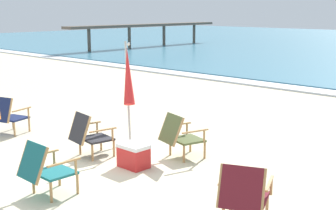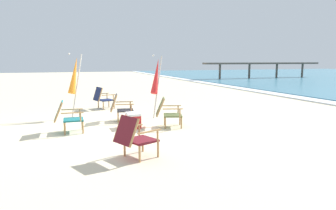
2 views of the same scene
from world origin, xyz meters
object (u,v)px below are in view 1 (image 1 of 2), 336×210
(cooler_box, at_px, (134,156))
(beach_chair_front_right, at_px, (45,168))
(beach_chair_back_left, at_px, (180,135))
(beach_chair_back_right, at_px, (244,193))
(umbrella_furled_red, at_px, (128,77))
(beach_chair_mid_center, at_px, (8,114))
(beach_chair_far_center, at_px, (89,134))

(cooler_box, bearing_deg, beach_chair_front_right, -88.98)
(beach_chair_back_left, height_order, cooler_box, beach_chair_back_left)
(beach_chair_back_left, xyz_separation_m, beach_chair_front_right, (-0.20, -2.59, 0.00))
(beach_chair_front_right, relative_size, beach_chair_back_right, 0.92)
(beach_chair_back_right, bearing_deg, beach_chair_back_left, 148.59)
(umbrella_furled_red, distance_m, cooler_box, 1.99)
(beach_chair_back_right, height_order, cooler_box, beach_chair_back_right)
(beach_chair_mid_center, xyz_separation_m, beach_chair_far_center, (2.49, 0.23, -0.00))
(beach_chair_mid_center, bearing_deg, umbrella_furled_red, 33.98)
(beach_chair_far_center, distance_m, cooler_box, 1.02)
(beach_chair_back_left, xyz_separation_m, umbrella_furled_red, (-1.53, 0.16, 0.87))
(beach_chair_mid_center, distance_m, beach_chair_far_center, 2.50)
(umbrella_furled_red, bearing_deg, beach_chair_front_right, -64.24)
(beach_chair_back_left, bearing_deg, umbrella_furled_red, 174.11)
(beach_chair_mid_center, relative_size, umbrella_furled_red, 0.41)
(beach_chair_back_left, distance_m, beach_chair_mid_center, 3.92)
(beach_chair_back_left, bearing_deg, beach_chair_front_right, -94.49)
(beach_chair_back_right, bearing_deg, beach_chair_front_right, -155.43)
(beach_chair_mid_center, distance_m, cooler_box, 3.50)
(beach_chair_back_right, xyz_separation_m, cooler_box, (-2.57, 0.53, -0.23))
(beach_chair_front_right, distance_m, cooler_box, 1.71)
(beach_chair_mid_center, height_order, beach_chair_far_center, beach_chair_mid_center)
(beach_chair_far_center, bearing_deg, umbrella_furled_red, 104.69)
(beach_chair_back_left, relative_size, beach_chair_back_right, 0.96)
(beach_chair_mid_center, bearing_deg, cooler_box, 6.78)
(beach_chair_back_left, height_order, beach_chair_mid_center, beach_chair_mid_center)
(beach_chair_mid_center, bearing_deg, beach_chair_back_left, 19.44)
(beach_chair_back_right, xyz_separation_m, umbrella_furled_red, (-3.87, 1.59, 0.87))
(cooler_box, bearing_deg, beach_chair_mid_center, -173.22)
(beach_chair_far_center, height_order, beach_chair_back_right, beach_chair_far_center)
(beach_chair_back_left, bearing_deg, beach_chair_mid_center, -160.56)
(beach_chair_front_right, relative_size, cooler_box, 1.65)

